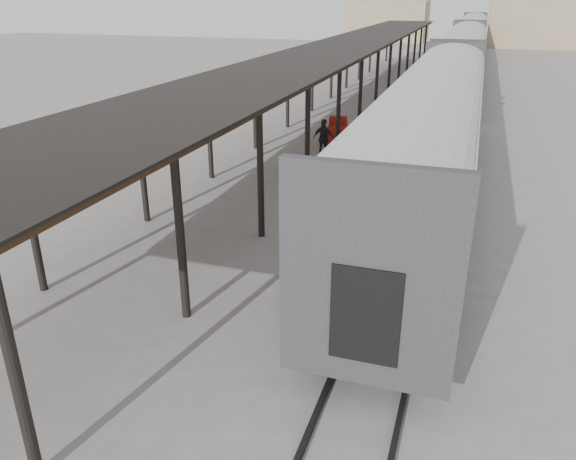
# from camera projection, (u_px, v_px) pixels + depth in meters

# --- Properties ---
(ground) EXTENTS (160.00, 160.00, 0.00)m
(ground) POSITION_uv_depth(u_px,v_px,m) (269.00, 286.00, 14.62)
(ground) COLOR slate
(ground) RESTS_ON ground
(train) EXTENTS (3.45, 76.01, 4.01)m
(train) POSITION_uv_depth(u_px,v_px,m) (462.00, 55.00, 42.20)
(train) COLOR silver
(train) RESTS_ON ground
(canopy) EXTENTS (4.90, 64.30, 4.15)m
(canopy) POSITION_uv_depth(u_px,v_px,m) (349.00, 46.00, 35.03)
(canopy) COLOR #422B19
(canopy) RESTS_ON ground
(rails) EXTENTS (1.54, 150.00, 0.12)m
(rails) POSITION_uv_depth(u_px,v_px,m) (458.00, 91.00, 43.41)
(rails) COLOR black
(rails) RESTS_ON ground
(building_far) EXTENTS (18.00, 10.00, 8.00)m
(building_far) POSITION_uv_depth(u_px,v_px,m) (558.00, 17.00, 77.23)
(building_far) COLOR tan
(building_far) RESTS_ON ground
(building_left) EXTENTS (12.00, 8.00, 6.00)m
(building_left) POSITION_uv_depth(u_px,v_px,m) (388.00, 21.00, 88.04)
(building_left) COLOR tan
(building_left) RESTS_ON ground
(baggage_cart) EXTENTS (1.76, 2.62, 0.86)m
(baggage_cart) POSITION_uv_depth(u_px,v_px,m) (311.00, 275.00, 13.76)
(baggage_cart) COLOR olive
(baggage_cart) RESTS_ON ground
(suitcase_stack) EXTENTS (1.14, 1.32, 0.58)m
(suitcase_stack) POSITION_uv_depth(u_px,v_px,m) (308.00, 254.00, 13.90)
(suitcase_stack) COLOR #39393C
(suitcase_stack) RESTS_ON baggage_cart
(luggage_tug) EXTENTS (1.16, 1.66, 1.35)m
(luggage_tug) POSITION_uv_depth(u_px,v_px,m) (337.00, 133.00, 27.84)
(luggage_tug) COLOR maroon
(luggage_tug) RESTS_ON ground
(porter) EXTENTS (0.70, 0.80, 1.84)m
(porter) POSITION_uv_depth(u_px,v_px,m) (303.00, 244.00, 12.75)
(porter) COLOR navy
(porter) RESTS_ON baggage_cart
(pedestrian) EXTENTS (1.10, 0.58, 1.78)m
(pedestrian) POSITION_uv_depth(u_px,v_px,m) (324.00, 139.00, 25.65)
(pedestrian) COLOR black
(pedestrian) RESTS_ON ground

